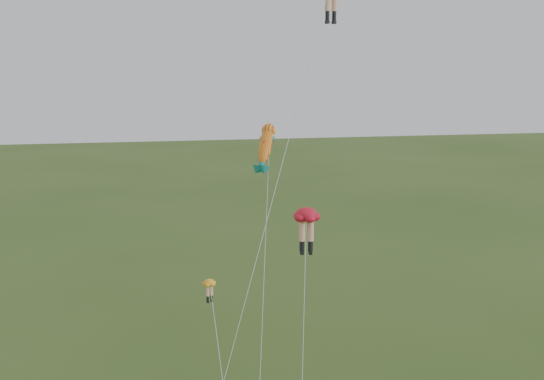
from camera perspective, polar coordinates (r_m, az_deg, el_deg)
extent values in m
cylinder|color=#F4B190|center=(38.63, 5.26, 17.26)|extent=(0.33, 0.33, 1.14)
cylinder|color=black|center=(38.55, 5.23, 15.99)|extent=(0.26, 0.26, 0.57)
cube|color=black|center=(38.52, 5.22, 15.44)|extent=(0.24, 0.36, 0.17)
cylinder|color=#F4B190|center=(38.83, 5.89, 17.22)|extent=(0.33, 0.33, 1.14)
cylinder|color=black|center=(38.75, 5.87, 15.95)|extent=(0.26, 0.26, 0.57)
cube|color=black|center=(38.72, 5.86, 15.41)|extent=(0.24, 0.36, 0.17)
cylinder|color=silver|center=(33.41, 0.01, -1.05)|extent=(9.33, 9.71, 24.93)
ellipsoid|color=red|center=(34.63, 3.27, -2.30)|extent=(1.85, 1.85, 0.81)
cylinder|color=#F4B190|center=(34.84, 2.85, -3.83)|extent=(0.36, 0.36, 1.23)
cylinder|color=black|center=(35.09, 2.83, -5.29)|extent=(0.28, 0.28, 0.62)
cube|color=black|center=(35.21, 2.83, -5.91)|extent=(0.26, 0.39, 0.18)
cylinder|color=#F4B190|center=(34.89, 3.66, -3.82)|extent=(0.36, 0.36, 1.23)
cylinder|color=black|center=(35.14, 3.64, -5.28)|extent=(0.28, 0.28, 0.62)
cube|color=black|center=(35.25, 3.63, -5.90)|extent=(0.26, 0.39, 0.18)
cylinder|color=silver|center=(33.02, 2.98, -13.15)|extent=(2.05, 6.91, 11.88)
ellipsoid|color=#F8A81F|center=(33.43, -5.92, -8.65)|extent=(0.99, 0.99, 0.39)
cylinder|color=#F4B190|center=(33.54, -6.09, -9.42)|extent=(0.17, 0.17, 0.59)
cylinder|color=black|center=(33.69, -6.07, -10.13)|extent=(0.13, 0.13, 0.30)
cube|color=black|center=(33.76, -6.06, -10.43)|extent=(0.15, 0.19, 0.09)
cylinder|color=#F4B190|center=(33.63, -5.72, -9.35)|extent=(0.17, 0.17, 0.59)
cylinder|color=black|center=(33.79, -5.70, -10.06)|extent=(0.13, 0.13, 0.30)
cube|color=black|center=(33.86, -5.69, -10.36)|extent=(0.15, 0.19, 0.09)
cylinder|color=silver|center=(32.40, -4.72, -17.07)|extent=(0.59, 5.91, 8.43)
ellipsoid|color=yellow|center=(36.80, -0.57, 4.41)|extent=(1.96, 2.65, 2.85)
sphere|color=yellow|center=(36.80, -0.57, 4.41)|extent=(1.38, 1.54, 1.26)
cone|color=#12776E|center=(36.80, -0.57, 4.41)|extent=(1.18, 1.40, 1.17)
cone|color=#12776E|center=(36.80, -0.57, 4.41)|extent=(1.18, 1.40, 1.17)
cone|color=#12776E|center=(36.80, -0.57, 4.41)|extent=(0.67, 0.79, 0.65)
cone|color=#12776E|center=(36.80, -0.57, 4.41)|extent=(0.67, 0.79, 0.65)
cone|color=red|center=(36.80, -0.57, 4.41)|extent=(0.70, 0.79, 0.66)
cylinder|color=silver|center=(33.87, -0.98, -9.44)|extent=(2.37, 9.40, 15.22)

